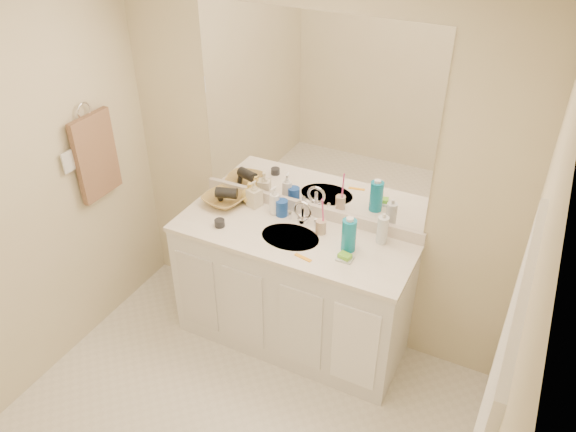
{
  "coord_description": "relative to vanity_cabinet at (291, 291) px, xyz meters",
  "views": [
    {
      "loc": [
        1.24,
        -1.5,
        2.87
      ],
      "look_at": [
        0.0,
        0.97,
        1.05
      ],
      "focal_mm": 35.0,
      "sensor_mm": 36.0,
      "label": 1
    }
  ],
  "objects": [
    {
      "name": "blue_mug",
      "position": [
        -0.16,
        0.17,
        0.51
      ],
      "size": [
        0.1,
        0.1,
        0.11
      ],
      "primitive_type": "cylinder",
      "rotation": [
        0.0,
        0.0,
        -0.35
      ],
      "color": "#1843A5",
      "rests_on": "countertop"
    },
    {
      "name": "faucet",
      "position": [
        0.0,
        0.16,
        0.51
      ],
      "size": [
        0.02,
        0.02,
        0.11
      ],
      "primitive_type": "cylinder",
      "color": "silver",
      "rests_on": "countertop"
    },
    {
      "name": "tan_cup",
      "position": [
        0.15,
        0.1,
        0.5
      ],
      "size": [
        0.08,
        0.08,
        0.09
      ],
      "primitive_type": "cylinder",
      "rotation": [
        0.0,
        0.0,
        0.24
      ],
      "color": "tan",
      "rests_on": "countertop"
    },
    {
      "name": "soap_dish",
      "position": [
        0.38,
        -0.08,
        0.46
      ],
      "size": [
        0.09,
        0.07,
        0.01
      ],
      "primitive_type": "cube",
      "rotation": [
        0.0,
        0.0,
        0.0
      ],
      "color": "silver",
      "rests_on": "countertop"
    },
    {
      "name": "hand_towel",
      "position": [
        -1.25,
        -0.25,
        0.82
      ],
      "size": [
        0.04,
        0.32,
        0.55
      ],
      "primitive_type": "cube",
      "color": "brown",
      "rests_on": "towel_ring"
    },
    {
      "name": "mouthwash_bottle",
      "position": [
        0.36,
        0.02,
        0.56
      ],
      "size": [
        0.1,
        0.1,
        0.2
      ],
      "primitive_type": "cylinder",
      "rotation": [
        0.0,
        0.0,
        -0.25
      ],
      "color": "#0D7EA3",
      "rests_on": "countertop"
    },
    {
      "name": "ceiling",
      "position": [
        0.0,
        -1.02,
        1.97
      ],
      "size": [
        2.6,
        2.6,
        0.02
      ],
      "primitive_type": "cube",
      "color": "white",
      "rests_on": "wall_back"
    },
    {
      "name": "dark_jar",
      "position": [
        -0.45,
        -0.11,
        0.48
      ],
      "size": [
        0.08,
        0.08,
        0.05
      ],
      "primitive_type": "cylinder",
      "rotation": [
        0.0,
        0.0,
        -0.24
      ],
      "color": "black",
      "rests_on": "countertop"
    },
    {
      "name": "soap_bottle_cream",
      "position": [
        -0.37,
        0.2,
        0.55
      ],
      "size": [
        0.1,
        0.1,
        0.18
      ],
      "primitive_type": "imported",
      "rotation": [
        0.0,
        0.0,
        -0.27
      ],
      "color": "beige",
      "rests_on": "countertop"
    },
    {
      "name": "wall_right",
      "position": [
        1.3,
        -1.02,
        0.77
      ],
      "size": [
        0.02,
        2.6,
        2.4
      ],
      "primitive_type": "cube",
      "color": "beige",
      "rests_on": "floor"
    },
    {
      "name": "toothbrush",
      "position": [
        0.16,
        0.1,
        0.6
      ],
      "size": [
        0.01,
        0.04,
        0.21
      ],
      "primitive_type": "cylinder",
      "rotation": [
        0.14,
        0.0,
        -0.11
      ],
      "color": "#E63C89",
      "rests_on": "tan_cup"
    },
    {
      "name": "clear_pump_bottle",
      "position": [
        0.51,
        0.18,
        0.54
      ],
      "size": [
        0.08,
        0.08,
        0.18
      ],
      "primitive_type": "cylinder",
      "rotation": [
        0.0,
        0.0,
        0.31
      ],
      "color": "white",
      "rests_on": "countertop"
    },
    {
      "name": "sink_basin",
      "position": [
        0.0,
        -0.02,
        0.44
      ],
      "size": [
        0.37,
        0.37,
        0.02
      ],
      "primitive_type": "cylinder",
      "color": "beige",
      "rests_on": "countertop"
    },
    {
      "name": "countertop",
      "position": [
        0.0,
        0.0,
        0.44
      ],
      "size": [
        1.52,
        0.57,
        0.03
      ],
      "primitive_type": "cube",
      "color": "white",
      "rests_on": "vanity_cabinet"
    },
    {
      "name": "hair_dryer",
      "position": [
        -0.54,
        0.13,
        0.54
      ],
      "size": [
        0.16,
        0.11,
        0.07
      ],
      "primitive_type": "cylinder",
      "rotation": [
        0.0,
        1.57,
        0.31
      ],
      "color": "black",
      "rests_on": "wicker_basket"
    },
    {
      "name": "vanity_cabinet",
      "position": [
        0.0,
        0.0,
        0.0
      ],
      "size": [
        1.5,
        0.55,
        0.85
      ],
      "primitive_type": "cube",
      "color": "silver",
      "rests_on": "floor"
    },
    {
      "name": "mirror",
      "position": [
        0.0,
        0.27,
        1.14
      ],
      "size": [
        1.48,
        0.01,
        1.2
      ],
      "primitive_type": "cube",
      "color": "white",
      "rests_on": "wall_back"
    },
    {
      "name": "switch_plate",
      "position": [
        -1.27,
        -0.45,
        0.88
      ],
      "size": [
        0.01,
        0.08,
        0.13
      ],
      "primitive_type": "cube",
      "color": "silver",
      "rests_on": "wall_left"
    },
    {
      "name": "soap_bottle_white",
      "position": [
        -0.21,
        0.17,
        0.55
      ],
      "size": [
        0.09,
        0.09,
        0.2
      ],
      "primitive_type": "imported",
      "rotation": [
        0.0,
        0.0,
        -0.16
      ],
      "color": "white",
      "rests_on": "countertop"
    },
    {
      "name": "towel_ring",
      "position": [
        -1.27,
        -0.25,
        1.12
      ],
      "size": [
        0.01,
        0.11,
        0.11
      ],
      "primitive_type": "torus",
      "rotation": [
        0.0,
        1.57,
        0.0
      ],
      "color": "silver",
      "rests_on": "wall_left"
    },
    {
      "name": "soap_bottle_yellow",
      "position": [
        -0.42,
        0.22,
        0.53
      ],
      "size": [
        0.14,
        0.14,
        0.15
      ],
      "primitive_type": "imported",
      "rotation": [
        0.0,
        0.0,
        0.22
      ],
      "color": "#F0CA5D",
      "rests_on": "countertop"
    },
    {
      "name": "green_soap",
      "position": [
        0.38,
        -0.08,
        0.48
      ],
      "size": [
        0.08,
        0.07,
        0.03
      ],
      "primitive_type": "cube",
      "rotation": [
        0.0,
        0.0,
        -0.23
      ],
      "color": "#6FC32F",
      "rests_on": "soap_dish"
    },
    {
      "name": "wicker_basket",
      "position": [
        -0.56,
        0.13,
        0.49
      ],
      "size": [
        0.31,
        0.31,
        0.07
      ],
      "primitive_type": "imported",
      "rotation": [
        0.0,
        0.0,
        -0.16
      ],
      "color": "olive",
      "rests_on": "countertop"
    },
    {
      "name": "wall_back",
      "position": [
        0.0,
        0.28,
        0.77
      ],
      "size": [
        2.6,
        0.02,
        2.4
      ],
      "primitive_type": "cube",
      "color": "beige",
      "rests_on": "floor"
    },
    {
      "name": "orange_comb",
      "position": [
        0.16,
        -0.18,
        0.46
      ],
      "size": [
        0.12,
        0.05,
        0.0
      ],
      "primitive_type": "cube",
      "rotation": [
        0.0,
        0.0,
        -0.2
      ],
      "color": "#FBA21A",
      "rests_on": "countertop"
    },
    {
      "name": "backsplash",
      "position": [
        0.0,
        0.26,
        0.5
      ],
      "size": [
        1.52,
        0.03,
        0.08
      ],
      "primitive_type": "cube",
      "color": "silver",
      "rests_on": "countertop"
    }
  ]
}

